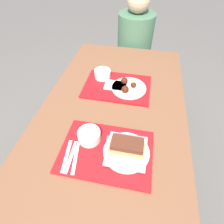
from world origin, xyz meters
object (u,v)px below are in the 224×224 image
(bowl_coleslaw_near, at_px, (89,135))
(person_seated_across, at_px, (135,37))
(wings_plate_far, at_px, (128,87))
(tray_far, at_px, (117,86))
(bowl_coleslaw_far, at_px, (103,73))
(tray_near, at_px, (106,151))
(brisket_sandwich_plate, at_px, (127,149))

(bowl_coleslaw_near, height_order, person_seated_across, person_seated_across)
(wings_plate_far, bearing_deg, person_seated_across, 92.57)
(tray_far, relative_size, person_seated_across, 0.63)
(tray_far, xyz_separation_m, bowl_coleslaw_near, (-0.06, -0.45, 0.04))
(bowl_coleslaw_far, relative_size, wings_plate_far, 0.49)
(tray_near, xyz_separation_m, wings_plate_far, (0.04, 0.49, 0.02))
(tray_far, height_order, bowl_coleslaw_near, bowl_coleslaw_near)
(person_seated_across, bearing_deg, wings_plate_far, -87.43)
(tray_near, height_order, tray_far, same)
(brisket_sandwich_plate, bearing_deg, bowl_coleslaw_far, 113.81)
(bowl_coleslaw_near, xyz_separation_m, bowl_coleslaw_far, (-0.06, 0.53, 0.00))
(tray_near, bearing_deg, tray_far, 94.12)
(bowl_coleslaw_far, xyz_separation_m, person_seated_across, (0.16, 0.72, -0.04))
(tray_near, height_order, bowl_coleslaw_far, bowl_coleslaw_far)
(wings_plate_far, bearing_deg, bowl_coleslaw_far, 154.95)
(tray_near, xyz_separation_m, bowl_coleslaw_far, (-0.16, 0.58, 0.04))
(tray_near, xyz_separation_m, brisket_sandwich_plate, (0.10, 0.01, 0.04))
(tray_far, bearing_deg, tray_near, -85.88)
(bowl_coleslaw_near, relative_size, wings_plate_far, 0.49)
(wings_plate_far, bearing_deg, tray_far, 170.16)
(tray_near, relative_size, wings_plate_far, 1.93)
(brisket_sandwich_plate, xyz_separation_m, wings_plate_far, (-0.06, 0.48, -0.02))
(tray_far, bearing_deg, person_seated_across, 87.15)
(tray_far, xyz_separation_m, wings_plate_far, (0.08, -0.01, 0.02))
(tray_far, bearing_deg, brisket_sandwich_plate, -74.97)
(brisket_sandwich_plate, bearing_deg, tray_far, 105.03)
(bowl_coleslaw_far, relative_size, person_seated_across, 0.16)
(brisket_sandwich_plate, relative_size, person_seated_across, 0.32)
(tray_near, relative_size, tray_far, 1.00)
(bowl_coleslaw_far, height_order, person_seated_across, person_seated_across)
(tray_near, relative_size, brisket_sandwich_plate, 1.99)
(wings_plate_far, distance_m, person_seated_across, 0.81)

